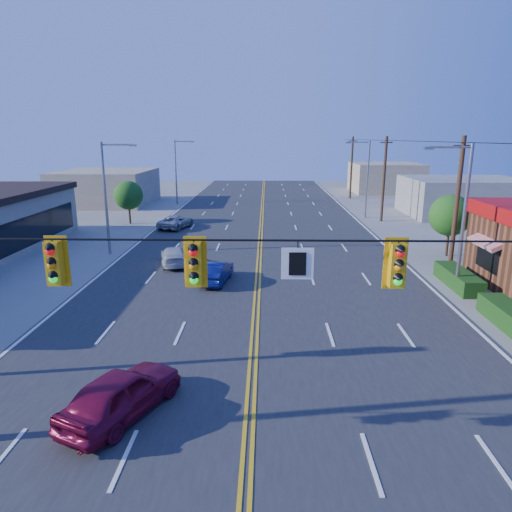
{
  "coord_description": "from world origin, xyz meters",
  "views": [
    {
      "loc": [
        0.47,
        -10.21,
        8.29
      ],
      "look_at": [
        -0.06,
        13.13,
        2.2
      ],
      "focal_mm": 32.0,
      "sensor_mm": 36.0,
      "label": 1
    }
  ],
  "objects_px": {
    "car_white": "(174,257)",
    "car_silver": "(176,222)",
    "car_magenta": "(122,395)",
    "signal_span": "(241,286)",
    "car_blue": "(216,273)"
  },
  "relations": [
    {
      "from": "car_white",
      "to": "car_silver",
      "type": "xyz_separation_m",
      "value": [
        -2.28,
        12.48,
        0.02
      ]
    },
    {
      "from": "car_magenta",
      "to": "car_white",
      "type": "bearing_deg",
      "value": -59.31
    },
    {
      "from": "car_magenta",
      "to": "car_white",
      "type": "distance_m",
      "value": 17.12
    },
    {
      "from": "car_white",
      "to": "car_magenta",
      "type": "bearing_deg",
      "value": 82.78
    },
    {
      "from": "signal_span",
      "to": "car_magenta",
      "type": "xyz_separation_m",
      "value": [
        -3.76,
        2.0,
        -4.16
      ]
    },
    {
      "from": "car_magenta",
      "to": "car_silver",
      "type": "height_order",
      "value": "car_magenta"
    },
    {
      "from": "signal_span",
      "to": "car_silver",
      "type": "height_order",
      "value": "signal_span"
    },
    {
      "from": "car_blue",
      "to": "car_white",
      "type": "distance_m",
      "value": 4.96
    },
    {
      "from": "car_magenta",
      "to": "car_blue",
      "type": "distance_m",
      "value": 13.33
    },
    {
      "from": "signal_span",
      "to": "car_silver",
      "type": "xyz_separation_m",
      "value": [
        -7.83,
        31.51,
        -4.28
      ]
    },
    {
      "from": "signal_span",
      "to": "car_blue",
      "type": "relative_size",
      "value": 6.45
    },
    {
      "from": "signal_span",
      "to": "car_magenta",
      "type": "height_order",
      "value": "signal_span"
    },
    {
      "from": "car_blue",
      "to": "car_white",
      "type": "relative_size",
      "value": 0.94
    },
    {
      "from": "signal_span",
      "to": "car_blue",
      "type": "height_order",
      "value": "signal_span"
    },
    {
      "from": "signal_span",
      "to": "car_magenta",
      "type": "bearing_deg",
      "value": 152.02
    }
  ]
}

